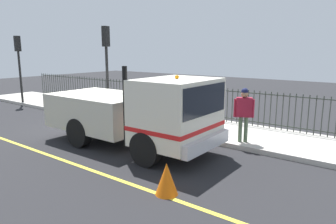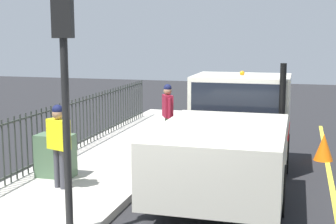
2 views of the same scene
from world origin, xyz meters
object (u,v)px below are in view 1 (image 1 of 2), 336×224
object	(u,v)px
work_truck	(141,111)
worker_standing	(244,109)
traffic_light_mid	(19,55)
pedestrian_distant	(161,94)
utility_cabinet	(181,108)
traffic_cone	(167,179)
traffic_light_near	(106,54)

from	to	relation	value
work_truck	worker_standing	bearing A→B (deg)	131.52
worker_standing	traffic_light_mid	size ratio (longest dim) A/B	0.48
pedestrian_distant	utility_cabinet	world-z (taller)	pedestrian_distant
pedestrian_distant	traffic_cone	size ratio (longest dim) A/B	2.43
pedestrian_distant	utility_cabinet	xyz separation A→B (m)	(0.49, -0.72, -0.59)
traffic_light_near	traffic_light_mid	size ratio (longest dim) A/B	1.06
work_truck	traffic_cone	world-z (taller)	work_truck
work_truck	traffic_light_mid	world-z (taller)	traffic_light_mid
traffic_light_near	utility_cabinet	distance (m)	3.98
work_truck	pedestrian_distant	bearing A→B (deg)	-151.64
worker_standing	traffic_cone	distance (m)	4.36
traffic_light_mid	utility_cabinet	world-z (taller)	traffic_light_mid
work_truck	pedestrian_distant	size ratio (longest dim) A/B	3.44
worker_standing	utility_cabinet	size ratio (longest dim) A/B	1.85
utility_cabinet	traffic_cone	xyz separation A→B (m)	(-5.87, -3.71, -0.28)
traffic_light_mid	pedestrian_distant	bearing A→B (deg)	102.93
traffic_light_mid	work_truck	bearing A→B (deg)	84.19
pedestrian_distant	traffic_cone	xyz separation A→B (m)	(-5.39, -4.44, -0.87)
work_truck	utility_cabinet	bearing A→B (deg)	-164.25
pedestrian_distant	traffic_cone	bearing A→B (deg)	59.88
traffic_light_near	pedestrian_distant	bearing A→B (deg)	110.54
work_truck	traffic_cone	size ratio (longest dim) A/B	8.38
utility_cabinet	worker_standing	bearing A→B (deg)	-114.13
pedestrian_distant	worker_standing	bearing A→B (deg)	95.85
worker_standing	traffic_cone	world-z (taller)	worker_standing
traffic_light_near	traffic_cone	size ratio (longest dim) A/B	5.48
worker_standing	traffic_light_near	size ratio (longest dim) A/B	0.45
pedestrian_distant	traffic_cone	world-z (taller)	pedestrian_distant
traffic_light_mid	traffic_cone	world-z (taller)	traffic_light_mid
traffic_cone	work_truck	bearing A→B (deg)	51.81
work_truck	worker_standing	distance (m)	3.32
worker_standing	pedestrian_distant	size ratio (longest dim) A/B	1.01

